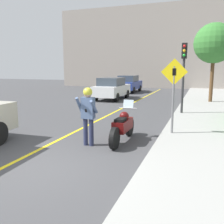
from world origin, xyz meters
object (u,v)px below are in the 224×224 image
person_biker (88,110)px  crossing_sign (174,89)px  traffic_light (184,65)px  street_tree (214,44)px  motorcycle (123,126)px  parked_car_blue (129,84)px  parked_car_white (112,88)px

person_biker → crossing_sign: size_ratio=0.70×
crossing_sign → traffic_light: 4.38m
crossing_sign → street_tree: (1.51, 9.49, 2.31)m
motorcycle → crossing_sign: bearing=40.1°
street_tree → parked_car_blue: bearing=142.0°
crossing_sign → parked_car_blue: bearing=111.4°
parked_car_blue → motorcycle: bearing=-74.6°
motorcycle → parked_car_blue: (-4.59, 16.61, 0.34)m
crossing_sign → person_biker: bearing=-139.9°
motorcycle → street_tree: size_ratio=0.44×
motorcycle → parked_car_white: size_ratio=0.55×
crossing_sign → parked_car_white: 10.97m
parked_car_white → traffic_light: bearing=-41.9°
person_biker → parked_car_white: 11.81m
parked_car_blue → street_tree: bearing=-38.0°
person_biker → parked_car_blue: 17.76m
traffic_light → parked_car_white: (-5.66, 5.07, -1.71)m
parked_car_blue → traffic_light: bearing=-61.5°
person_biker → crossing_sign: 3.12m
motorcycle → parked_car_blue: bearing=105.4°
motorcycle → street_tree: 11.64m
motorcycle → traffic_light: bearing=75.2°
motorcycle → street_tree: street_tree is taller
traffic_light → parked_car_white: bearing=138.1°
person_biker → traffic_light: (2.35, 6.26, 1.43)m
motorcycle → crossing_sign: (1.45, 1.22, 1.17)m
crossing_sign → parked_car_blue: (-6.04, 15.39, -0.84)m
motorcycle → crossing_sign: 2.23m
crossing_sign → street_tree: size_ratio=0.50×
motorcycle → traffic_light: traffic_light is taller
crossing_sign → traffic_light: traffic_light is taller
person_biker → parked_car_blue: (-3.69, 17.37, -0.28)m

